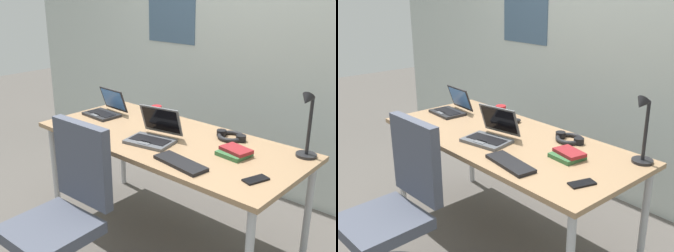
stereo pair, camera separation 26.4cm
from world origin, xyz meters
The scene contains 13 objects.
ground_plane centered at (0.00, 0.00, 0.00)m, with size 12.00×12.00×0.00m, color #56514C.
wall_back centered at (0.00, 1.10, 1.30)m, with size 6.00×0.13×2.60m.
desk centered at (0.00, 0.00, 0.68)m, with size 1.80×0.80×0.74m.
desk_lamp centered at (0.80, 0.28, 0.94)m, with size 0.12×0.18×0.40m.
laptop_front_left centered at (-0.03, -0.11, 0.78)m, with size 0.33×0.32×0.21m.
laptop_near_mouse centered at (-0.69, 0.05, 0.78)m, with size 0.27×0.25×0.19m.
external_keyboard centered at (0.33, -0.27, 0.75)m, with size 0.33×0.12×0.02m, color black.
computer_mouse centered at (-0.18, 0.25, 0.76)m, with size 0.06×0.10×0.03m, color black.
cell_phone centered at (0.75, -0.16, 0.74)m, with size 0.06×0.14×0.01m, color black.
headphones centered at (0.31, 0.26, 0.76)m, with size 0.21×0.18×0.04m.
book_stack centered at (0.49, 0.04, 0.76)m, with size 0.19×0.17×0.05m.
coffee_mug centered at (-0.35, 0.27, 0.78)m, with size 0.11×0.08×0.09m.
office_chair centered at (-0.10, -0.77, 0.40)m, with size 0.52×0.55×0.97m.
Camera 1 is at (1.68, -1.85, 1.68)m, focal length 43.89 mm.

